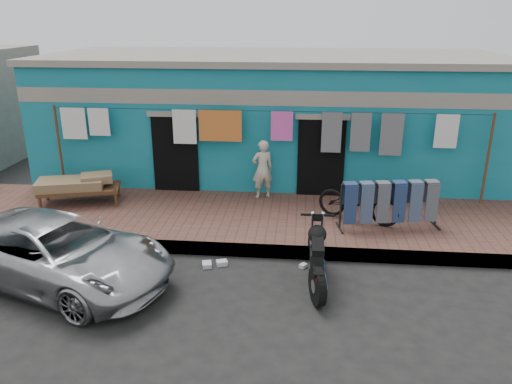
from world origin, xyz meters
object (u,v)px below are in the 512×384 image
bicycle (359,195)px  jeans_rack (390,204)px  motorcycle (317,254)px  charpoy (80,190)px  seated_person (263,169)px  car (57,251)px

bicycle → jeans_rack: bearing=-92.1°
motorcycle → charpoy: motorcycle is taller
bicycle → jeans_rack: bicycle is taller
motorcycle → jeans_rack: jeans_rack is taller
jeans_rack → seated_person: bearing=150.5°
charpoy → jeans_rack: 6.89m
seated_person → jeans_rack: seated_person is taller
bicycle → charpoy: (-6.26, 0.46, -0.25)m
car → bicycle: bicycle is taller
charpoy → jeans_rack: bearing=-6.3°
seated_person → bicycle: bearing=128.0°
bicycle → jeans_rack: 0.66m
motorcycle → bicycle: bearing=68.1°
car → seated_person: bearing=-20.2°
charpoy → bicycle: bearing=-4.2°
bicycle → car: bearing=141.5°
bicycle → seated_person: bearing=84.6°
car → bicycle: bearing=-44.4°
seated_person → bicycle: seated_person is taller
bicycle → motorcycle: size_ratio=1.04×
jeans_rack → car: bearing=-158.1°
seated_person → charpoy: 4.23m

